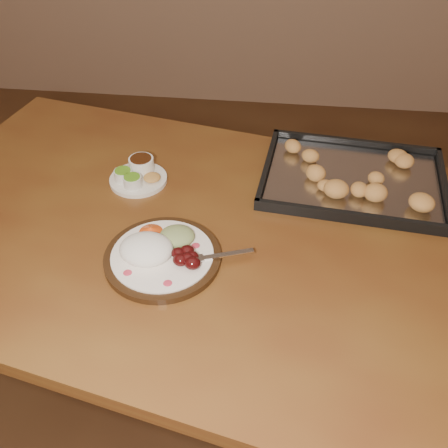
# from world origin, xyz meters

# --- Properties ---
(ground) EXTENTS (4.00, 4.00, 0.00)m
(ground) POSITION_xyz_m (0.00, 0.00, 0.00)
(ground) COLOR #54351C
(ground) RESTS_ON ground
(dining_table) EXTENTS (1.65, 1.19, 0.75)m
(dining_table) POSITION_xyz_m (0.28, -0.09, 0.65)
(dining_table) COLOR brown
(dining_table) RESTS_ON ground
(dinner_plate) EXTENTS (0.32, 0.25, 0.06)m
(dinner_plate) POSITION_xyz_m (0.21, -0.19, 0.77)
(dinner_plate) COLOR black
(dinner_plate) RESTS_ON dining_table
(condiment_saucer) EXTENTS (0.15, 0.15, 0.05)m
(condiment_saucer) POSITION_xyz_m (0.09, 0.09, 0.77)
(condiment_saucer) COLOR white
(condiment_saucer) RESTS_ON dining_table
(baking_tray) EXTENTS (0.50, 0.39, 0.05)m
(baking_tray) POSITION_xyz_m (0.65, 0.14, 0.77)
(baking_tray) COLOR black
(baking_tray) RESTS_ON dining_table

